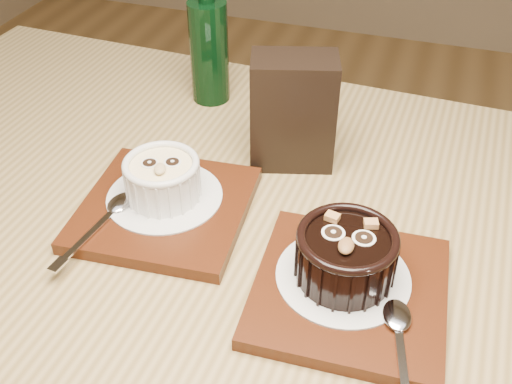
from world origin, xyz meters
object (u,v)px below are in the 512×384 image
tray_right (349,291)px  green_bottle (209,48)px  tray_left (165,208)px  ramekin_dark (346,253)px  ramekin_white (162,177)px  condiment_stand (293,112)px  table (247,311)px

tray_right → green_bottle: bearing=130.1°
tray_left → ramekin_dark: (0.21, -0.05, 0.04)m
ramekin_white → tray_right: (0.22, -0.07, -0.04)m
ramekin_dark → green_bottle: 0.40m
tray_right → condiment_stand: 0.24m
ramekin_white → green_bottle: size_ratio=0.42×
table → tray_left: size_ratio=6.86×
condiment_stand → green_bottle: bearing=143.0°
ramekin_white → tray_right: ramekin_white is taller
tray_right → ramekin_white: bearing=163.2°
tray_right → condiment_stand: condiment_stand is taller
ramekin_white → condiment_stand: condiment_stand is taller
table → green_bottle: 0.37m
tray_right → green_bottle: (-0.27, 0.32, 0.07)m
tray_left → ramekin_white: size_ratio=2.15×
condiment_stand → tray_right: bearing=-60.5°
table → tray_left: 0.15m
tray_right → ramekin_dark: (-0.01, 0.01, 0.04)m
ramekin_white → green_bottle: 0.25m
ramekin_dark → green_bottle: green_bottle is taller
green_bottle → condiment_stand: bearing=-37.0°
tray_left → ramekin_white: (-0.00, 0.01, 0.04)m
table → ramekin_white: (-0.11, 0.04, 0.13)m
ramekin_dark → condiment_stand: bearing=115.5°
table → tray_left: (-0.11, 0.03, 0.10)m
tray_left → condiment_stand: (0.11, 0.14, 0.06)m
tray_left → ramekin_dark: bearing=-12.8°
tray_right → green_bottle: green_bottle is taller
tray_right → ramekin_dark: 0.04m
tray_right → green_bottle: 0.42m
table → green_bottle: green_bottle is taller
tray_left → ramekin_white: ramekin_white is taller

